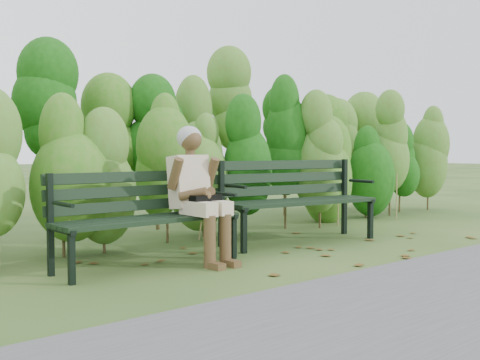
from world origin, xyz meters
TOP-DOWN VIEW (x-y plane):
  - ground at (0.00, 0.00)m, footprint 80.00×80.00m
  - hedge_band at (0.00, 1.86)m, footprint 11.04×1.67m
  - leaf_litter at (-0.13, 0.03)m, footprint 6.01×2.30m
  - bench_left at (-1.02, 0.49)m, footprint 1.72×0.58m
  - bench_right at (0.99, 0.57)m, footprint 1.94×0.84m
  - seated_woman at (-0.54, 0.32)m, footprint 0.51×0.75m

SIDE VIEW (x-z plane):
  - ground at x=0.00m, z-range 0.00..0.00m
  - leaf_litter at x=-0.13m, z-range 0.00..0.01m
  - bench_left at x=-1.02m, z-range 0.08..0.93m
  - bench_right at x=0.99m, z-range 0.08..1.02m
  - seated_woman at x=-0.54m, z-range 0.08..1.36m
  - hedge_band at x=0.00m, z-range 0.05..2.47m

